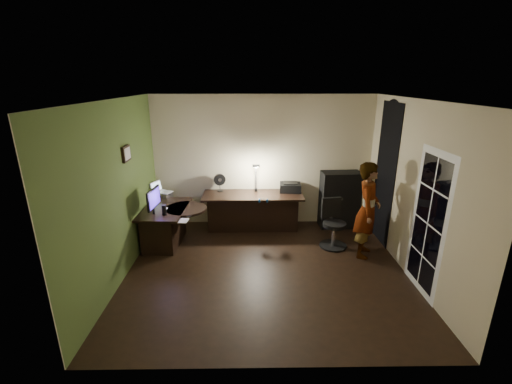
{
  "coord_description": "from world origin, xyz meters",
  "views": [
    {
      "loc": [
        -0.23,
        -4.91,
        2.97
      ],
      "look_at": [
        -0.15,
        1.05,
        1.0
      ],
      "focal_mm": 24.0,
      "sensor_mm": 36.0,
      "label": 1
    }
  ],
  "objects_px": {
    "cabinet": "(339,200)",
    "person": "(367,210)",
    "desk_right": "(253,212)",
    "monitor": "(153,206)",
    "office_chair": "(334,224)",
    "desk_left": "(167,226)"
  },
  "relations": [
    {
      "from": "desk_right",
      "to": "cabinet",
      "type": "relative_size",
      "value": 1.71
    },
    {
      "from": "cabinet",
      "to": "person",
      "type": "height_order",
      "value": "person"
    },
    {
      "from": "person",
      "to": "desk_left",
      "type": "bearing_deg",
      "value": 104.84
    },
    {
      "from": "office_chair",
      "to": "cabinet",
      "type": "bearing_deg",
      "value": 60.65
    },
    {
      "from": "monitor",
      "to": "person",
      "type": "height_order",
      "value": "person"
    },
    {
      "from": "cabinet",
      "to": "person",
      "type": "xyz_separation_m",
      "value": [
        0.15,
        -1.24,
        0.25
      ]
    },
    {
      "from": "desk_right",
      "to": "monitor",
      "type": "bearing_deg",
      "value": -152.05
    },
    {
      "from": "desk_right",
      "to": "office_chair",
      "type": "height_order",
      "value": "office_chair"
    },
    {
      "from": "cabinet",
      "to": "office_chair",
      "type": "bearing_deg",
      "value": -111.79
    },
    {
      "from": "desk_left",
      "to": "monitor",
      "type": "relative_size",
      "value": 2.34
    },
    {
      "from": "desk_right",
      "to": "office_chair",
      "type": "relative_size",
      "value": 2.26
    },
    {
      "from": "cabinet",
      "to": "office_chair",
      "type": "xyz_separation_m",
      "value": [
        -0.31,
        -0.93,
        -0.14
      ]
    },
    {
      "from": "cabinet",
      "to": "person",
      "type": "relative_size",
      "value": 0.7
    },
    {
      "from": "desk_right",
      "to": "person",
      "type": "relative_size",
      "value": 1.2
    },
    {
      "from": "desk_right",
      "to": "monitor",
      "type": "height_order",
      "value": "monitor"
    },
    {
      "from": "monitor",
      "to": "office_chair",
      "type": "distance_m",
      "value": 3.27
    },
    {
      "from": "monitor",
      "to": "person",
      "type": "relative_size",
      "value": 0.32
    },
    {
      "from": "desk_left",
      "to": "person",
      "type": "height_order",
      "value": "person"
    },
    {
      "from": "desk_left",
      "to": "person",
      "type": "distance_m",
      "value": 3.65
    },
    {
      "from": "monitor",
      "to": "office_chair",
      "type": "relative_size",
      "value": 0.59
    },
    {
      "from": "desk_right",
      "to": "office_chair",
      "type": "bearing_deg",
      "value": -28.71
    },
    {
      "from": "desk_left",
      "to": "desk_right",
      "type": "distance_m",
      "value": 1.74
    }
  ]
}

